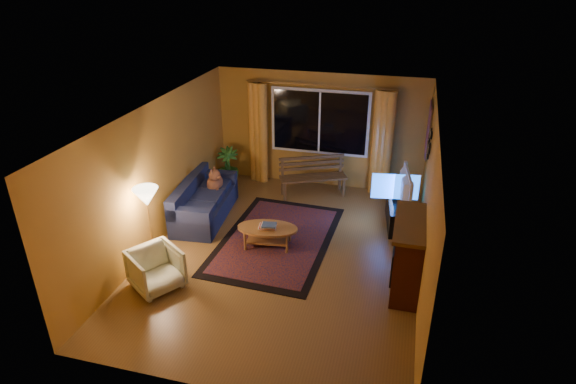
% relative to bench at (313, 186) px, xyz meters
% --- Properties ---
extents(floor, '(4.50, 6.00, 0.02)m').
position_rel_bench_xyz_m(floor, '(-0.01, -2.36, -0.22)').
color(floor, brown).
rests_on(floor, ground).
extents(ceiling, '(4.50, 6.00, 0.02)m').
position_rel_bench_xyz_m(ceiling, '(-0.01, -2.36, 2.30)').
color(ceiling, white).
rests_on(ceiling, ground).
extents(wall_back, '(4.50, 0.02, 2.50)m').
position_rel_bench_xyz_m(wall_back, '(-0.01, 0.65, 1.04)').
color(wall_back, '#BA832F').
rests_on(wall_back, ground).
extents(wall_left, '(0.02, 6.00, 2.50)m').
position_rel_bench_xyz_m(wall_left, '(-2.27, -2.36, 1.04)').
color(wall_left, '#BA832F').
rests_on(wall_left, ground).
extents(wall_right, '(0.02, 6.00, 2.50)m').
position_rel_bench_xyz_m(wall_right, '(2.25, -2.36, 1.04)').
color(wall_right, '#BA832F').
rests_on(wall_right, ground).
extents(window, '(2.00, 0.02, 1.30)m').
position_rel_bench_xyz_m(window, '(-0.01, 0.58, 1.24)').
color(window, black).
rests_on(window, wall_back).
extents(curtain_rod, '(3.20, 0.03, 0.03)m').
position_rel_bench_xyz_m(curtain_rod, '(-0.01, 0.54, 2.04)').
color(curtain_rod, '#BF8C3F').
rests_on(curtain_rod, wall_back).
extents(curtain_left, '(0.36, 0.36, 2.24)m').
position_rel_bench_xyz_m(curtain_left, '(-1.36, 0.52, 0.91)').
color(curtain_left, '#F5A438').
rests_on(curtain_left, ground).
extents(curtain_right, '(0.36, 0.36, 2.24)m').
position_rel_bench_xyz_m(curtain_right, '(1.34, 0.52, 0.91)').
color(curtain_right, '#F5A438').
rests_on(curtain_right, ground).
extents(bench, '(1.45, 0.96, 0.42)m').
position_rel_bench_xyz_m(bench, '(0.00, 0.00, 0.00)').
color(bench, '#4B331A').
rests_on(bench, ground).
extents(potted_plant, '(0.59, 0.59, 0.86)m').
position_rel_bench_xyz_m(potted_plant, '(-1.95, 0.07, 0.22)').
color(potted_plant, '#235B1E').
rests_on(potted_plant, ground).
extents(sofa, '(0.98, 1.96, 0.77)m').
position_rel_bench_xyz_m(sofa, '(-1.84, -1.47, 0.17)').
color(sofa, '#1B2247').
rests_on(sofa, ground).
extents(dog, '(0.47, 0.54, 0.50)m').
position_rel_bench_xyz_m(dog, '(-1.79, -1.04, 0.42)').
color(dog, brown).
rests_on(dog, sofa).
extents(armchair, '(0.93, 0.94, 0.71)m').
position_rel_bench_xyz_m(armchair, '(-1.65, -3.74, 0.15)').
color(armchair, beige).
rests_on(armchair, ground).
extents(floor_lamp, '(0.30, 0.30, 1.40)m').
position_rel_bench_xyz_m(floor_lamp, '(-1.99, -3.21, 0.49)').
color(floor_lamp, '#BF8C3F').
rests_on(floor_lamp, ground).
extents(rug, '(2.02, 3.06, 0.02)m').
position_rel_bench_xyz_m(rug, '(-0.25, -1.95, -0.20)').
color(rug, maroon).
rests_on(rug, ground).
extents(coffee_table, '(1.19, 1.19, 0.39)m').
position_rel_bench_xyz_m(coffee_table, '(-0.34, -2.19, -0.02)').
color(coffee_table, '#A46D36').
rests_on(coffee_table, ground).
extents(tv_console, '(0.52, 1.18, 0.48)m').
position_rel_bench_xyz_m(tv_console, '(1.82, -0.83, 0.03)').
color(tv_console, black).
rests_on(tv_console, ground).
extents(television, '(0.30, 1.10, 0.63)m').
position_rel_bench_xyz_m(television, '(1.82, -0.83, 0.58)').
color(television, black).
rests_on(television, tv_console).
extents(fireplace, '(0.40, 1.20, 1.10)m').
position_rel_bench_xyz_m(fireplace, '(2.04, -2.76, 0.34)').
color(fireplace, maroon).
rests_on(fireplace, ground).
extents(mirror_cluster, '(0.06, 0.60, 0.56)m').
position_rel_bench_xyz_m(mirror_cluster, '(2.20, -1.06, 1.59)').
color(mirror_cluster, black).
rests_on(mirror_cluster, wall_right).
extents(painting, '(0.04, 0.76, 0.96)m').
position_rel_bench_xyz_m(painting, '(2.21, 0.09, 1.44)').
color(painting, '#E7481A').
rests_on(painting, wall_right).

